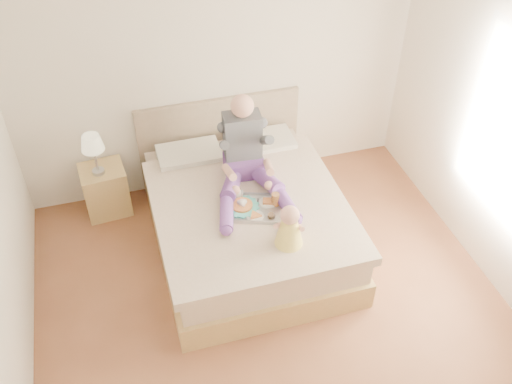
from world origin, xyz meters
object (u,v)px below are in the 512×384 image
object	(u,v)px
baby	(289,228)
adult	(246,159)
tray	(253,206)
nightstand	(106,190)

from	to	relation	value
baby	adult	bearing A→B (deg)	122.96
adult	tray	world-z (taller)	adult
nightstand	adult	world-z (taller)	adult
tray	baby	bearing A→B (deg)	-51.53
tray	adult	bearing A→B (deg)	102.02
tray	baby	xyz separation A→B (m)	(0.17, -0.48, 0.13)
adult	tray	bearing A→B (deg)	-92.50
tray	baby	distance (m)	0.52
tray	nightstand	bearing A→B (deg)	158.95
adult	baby	world-z (taller)	adult
nightstand	adult	size ratio (longest dim) A/B	0.50
tray	baby	world-z (taller)	baby
nightstand	tray	xyz separation A→B (m)	(1.26, -1.05, 0.38)
nightstand	baby	world-z (taller)	baby
adult	tray	distance (m)	0.46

